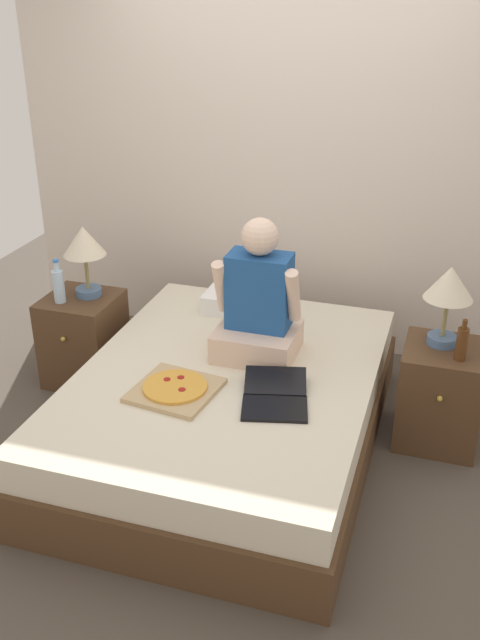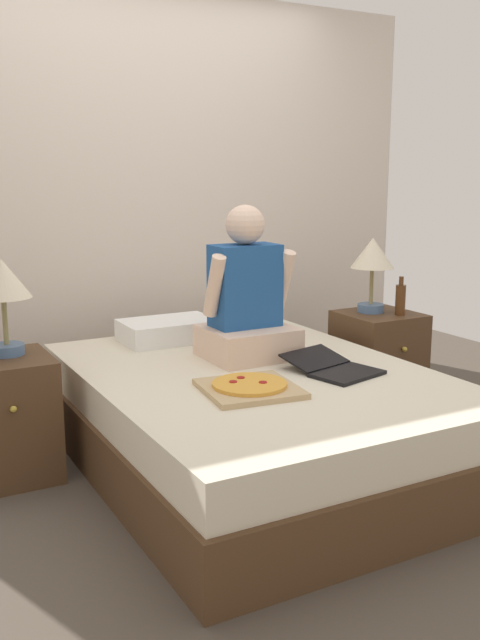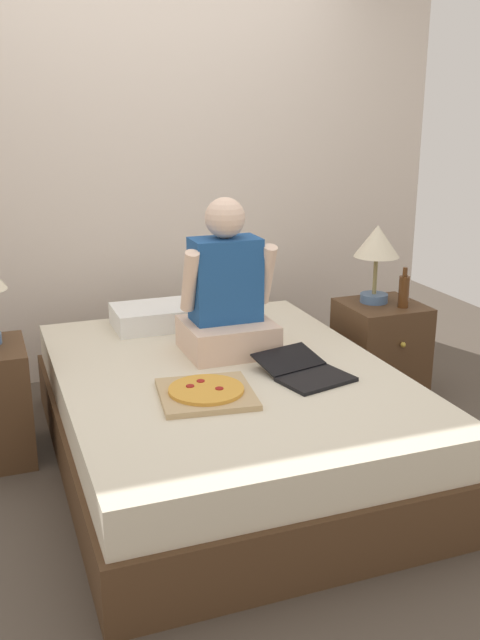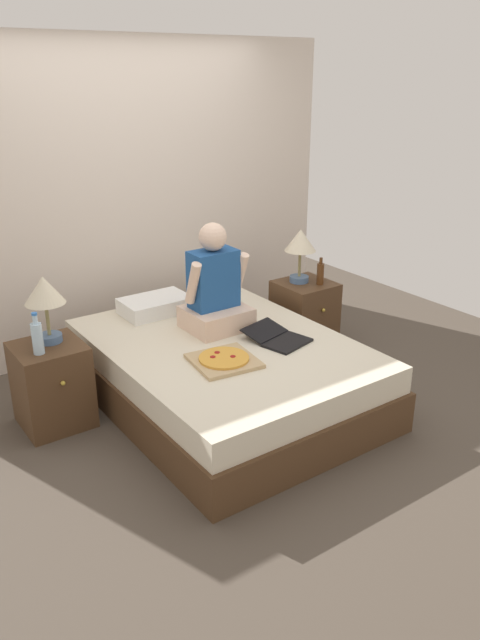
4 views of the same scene
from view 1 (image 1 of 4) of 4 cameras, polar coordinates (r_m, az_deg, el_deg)
The scene contains 13 objects.
ground_plane at distance 4.07m, azimuth -1.00°, elevation -9.91°, with size 5.85×5.85×0.00m, color #4C4238.
wall_back at distance 4.80m, azimuth 4.38°, elevation 12.22°, with size 3.85×0.12×2.50m, color beige.
bed at distance 3.94m, azimuth -1.03°, elevation -7.18°, with size 1.58×2.12×0.47m.
nightstand_left at distance 4.65m, azimuth -12.37°, elevation -1.48°, with size 0.44×0.47×0.58m.
lamp_on_left_nightstand at distance 4.43m, azimuth -12.36°, elevation 5.80°, with size 0.26×0.26×0.45m.
water_bottle at distance 4.45m, azimuth -14.31°, elevation 2.73°, with size 0.07×0.07×0.28m.
nightstand_right at distance 4.12m, azimuth 15.70°, elevation -5.76°, with size 0.44×0.47×0.58m.
lamp_on_right_nightstand at distance 3.89m, azimuth 16.38°, elevation 2.42°, with size 0.26×0.26×0.45m.
beer_bottle at distance 3.85m, azimuth 17.32°, elevation -1.78°, with size 0.06×0.06×0.23m.
pillow at distance 4.48m, azimuth 0.63°, elevation 1.52°, with size 0.52×0.34×0.12m, color white.
person_seated at distance 3.88m, azimuth 1.48°, elevation 1.13°, with size 0.47×0.40×0.78m.
laptop at distance 3.55m, azimuth 2.81°, elevation -6.34°, with size 0.41×0.48×0.07m.
pizza_box at distance 3.65m, azimuth -5.21°, elevation -5.52°, with size 0.45×0.45×0.04m.
Camera 1 is at (1.06, -3.12, 2.39)m, focal length 40.00 mm.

